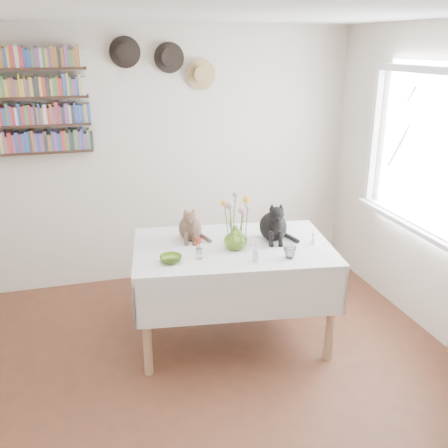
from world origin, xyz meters
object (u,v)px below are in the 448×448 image
object	(u,v)px
black_cat	(273,219)
flower_vase	(236,238)
bookshelf_unit	(30,102)
tabby_cat	(190,222)
dining_table	(233,269)

from	to	relation	value
black_cat	flower_vase	distance (m)	0.37
black_cat	bookshelf_unit	size ratio (longest dim) A/B	0.35
tabby_cat	bookshelf_unit	distance (m)	1.80
dining_table	black_cat	distance (m)	0.51
dining_table	flower_vase	world-z (taller)	flower_vase
bookshelf_unit	black_cat	bearing A→B (deg)	-34.49
flower_vase	bookshelf_unit	size ratio (longest dim) A/B	0.19
black_cat	tabby_cat	bearing A→B (deg)	175.42
dining_table	flower_vase	size ratio (longest dim) A/B	8.91
bookshelf_unit	flower_vase	bearing A→B (deg)	-42.56
black_cat	bookshelf_unit	world-z (taller)	bookshelf_unit
dining_table	flower_vase	distance (m)	0.31
dining_table	flower_vase	xyz separation A→B (m)	(0.00, -0.07, 0.30)
dining_table	black_cat	size ratio (longest dim) A/B	4.76
black_cat	flower_vase	size ratio (longest dim) A/B	1.87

